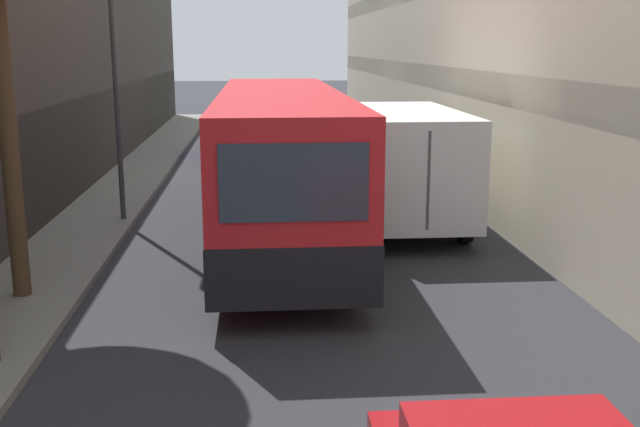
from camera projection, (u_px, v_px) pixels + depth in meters
ground_plane at (306, 258)px, 14.50m from camera, size 150.00×150.00×0.00m
sidewalk_left at (58, 260)px, 14.11m from camera, size 1.87×60.00×0.14m
bus at (281, 160)px, 15.94m from camera, size 2.50×11.94×3.10m
box_truck at (396, 158)px, 17.49m from camera, size 2.36×7.13×2.64m
panel_van at (244, 126)px, 27.57m from camera, size 1.92×4.27×2.05m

